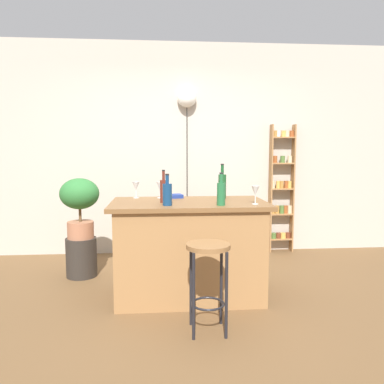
{
  "coord_description": "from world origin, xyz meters",
  "views": [
    {
      "loc": [
        -0.26,
        -3.26,
        1.4
      ],
      "look_at": [
        0.05,
        0.55,
        0.97
      ],
      "focal_mm": 35.91,
      "sensor_mm": 36.0,
      "label": 1
    }
  ],
  "objects": [
    {
      "name": "wine_glass_center",
      "position": [
        0.58,
        0.08,
        1.03
      ],
      "size": [
        0.07,
        0.07,
        0.16
      ],
      "color": "silver",
      "rests_on": "kitchen_counter"
    },
    {
      "name": "bottle_wine_red",
      "position": [
        0.26,
        0.03,
        1.02
      ],
      "size": [
        0.07,
        0.07,
        0.29
      ],
      "color": "#236638",
      "rests_on": "kitchen_counter"
    },
    {
      "name": "potted_plant",
      "position": [
        -1.14,
        0.96,
        0.84
      ],
      "size": [
        0.42,
        0.38,
        0.66
      ],
      "color": "#A86B4C",
      "rests_on": "plant_stool"
    },
    {
      "name": "bottle_vinegar",
      "position": [
        -0.21,
        0.07,
        1.02
      ],
      "size": [
        0.08,
        0.08,
        0.28
      ],
      "color": "navy",
      "rests_on": "kitchen_counter"
    },
    {
      "name": "pendant_globe_light",
      "position": [
        0.09,
        1.84,
        2.05
      ],
      "size": [
        0.25,
        0.25,
        2.19
      ],
      "color": "black",
      "rests_on": "ground"
    },
    {
      "name": "wine_glass_right",
      "position": [
        -0.51,
        0.61,
        1.03
      ],
      "size": [
        0.07,
        0.07,
        0.16
      ],
      "color": "silver",
      "rests_on": "kitchen_counter"
    },
    {
      "name": "ground",
      "position": [
        0.0,
        0.0,
        0.0
      ],
      "size": [
        12.0,
        12.0,
        0.0
      ],
      "primitive_type": "plane",
      "color": "brown"
    },
    {
      "name": "bottle_olive_oil",
      "position": [
        -0.24,
        0.25,
        1.03
      ],
      "size": [
        0.07,
        0.07,
        0.3
      ],
      "color": "#5B2319",
      "rests_on": "kitchen_counter"
    },
    {
      "name": "bottle_soda_blue",
      "position": [
        0.35,
        0.51,
        1.04
      ],
      "size": [
        0.08,
        0.08,
        0.35
      ],
      "color": "#194C23",
      "rests_on": "kitchen_counter"
    },
    {
      "name": "plant_stool",
      "position": [
        -1.14,
        0.96,
        0.22
      ],
      "size": [
        0.33,
        0.33,
        0.43
      ],
      "primitive_type": "cylinder",
      "color": "#2D2823",
      "rests_on": "ground"
    },
    {
      "name": "kitchen_counter",
      "position": [
        0.0,
        0.3,
        0.46
      ],
      "size": [
        1.46,
        0.83,
        0.91
      ],
      "color": "#9E7042",
      "rests_on": "ground"
    },
    {
      "name": "wine_glass_left",
      "position": [
        -0.27,
        0.59,
        1.03
      ],
      "size": [
        0.07,
        0.07,
        0.16
      ],
      "color": "silver",
      "rests_on": "kitchen_counter"
    },
    {
      "name": "cookbook",
      "position": [
        -0.15,
        0.59,
        0.93
      ],
      "size": [
        0.24,
        0.19,
        0.03
      ],
      "primitive_type": "cube",
      "rotation": [
        0.0,
        0.0,
        0.2
      ],
      "color": "navy",
      "rests_on": "kitchen_counter"
    },
    {
      "name": "bar_stool",
      "position": [
        0.09,
        -0.45,
        0.51
      ],
      "size": [
        0.34,
        0.34,
        0.69
      ],
      "color": "black",
      "rests_on": "ground"
    },
    {
      "name": "back_wall",
      "position": [
        0.0,
        1.95,
        1.4
      ],
      "size": [
        6.4,
        0.1,
        2.8
      ],
      "primitive_type": "cube",
      "color": "#BCB2A3",
      "rests_on": "ground"
    },
    {
      "name": "spice_shelf",
      "position": [
        1.38,
        1.82,
        0.87
      ],
      "size": [
        0.33,
        0.13,
        1.73
      ],
      "color": "#9E7042",
      "rests_on": "ground"
    }
  ]
}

